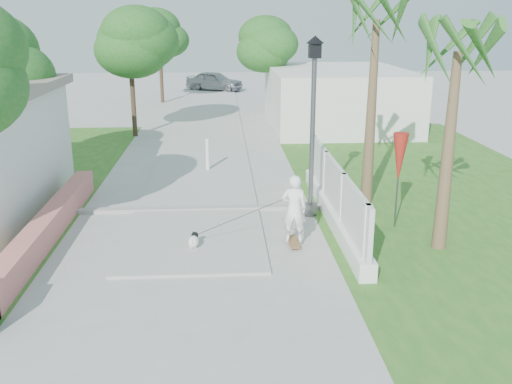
{
  "coord_description": "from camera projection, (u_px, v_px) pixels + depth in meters",
  "views": [
    {
      "loc": [
        0.68,
        -8.17,
        4.85
      ],
      "look_at": [
        1.42,
        4.0,
        1.1
      ],
      "focal_mm": 40.0,
      "sensor_mm": 36.0,
      "label": 1
    }
  ],
  "objects": [
    {
      "name": "grass_right",
      "position": [
        432.0,
        185.0,
        17.22
      ],
      "size": [
        8.0,
        20.0,
        0.01
      ],
      "primitive_type": "cube",
      "color": "#306820",
      "rests_on": "ground"
    },
    {
      "name": "street_lamp",
      "position": [
        313.0,
        121.0,
        13.88
      ],
      "size": [
        0.44,
        0.44,
        4.44
      ],
      "color": "#59595E",
      "rests_on": "ground"
    },
    {
      "name": "lattice_fence",
      "position": [
        334.0,
        200.0,
        13.99
      ],
      "size": [
        0.35,
        7.0,
        1.5
      ],
      "color": "white",
      "rests_on": "ground"
    },
    {
      "name": "ground",
      "position": [
        183.0,
        332.0,
        9.18
      ],
      "size": [
        90.0,
        90.0,
        0.0
      ],
      "primitive_type": "plane",
      "color": "#B7B7B2",
      "rests_on": "ground"
    },
    {
      "name": "palm_far",
      "position": [
        376.0,
        32.0,
        14.33
      ],
      "size": [
        1.8,
        1.8,
        5.3
      ],
      "color": "brown",
      "rests_on": "ground"
    },
    {
      "name": "skateboarder",
      "position": [
        290.0,
        210.0,
        12.41
      ],
      "size": [
        2.49,
        0.81,
        1.61
      ],
      "rotation": [
        0.0,
        0.0,
        3.03
      ],
      "color": "olive",
      "rests_on": "ground"
    },
    {
      "name": "path_strip",
      "position": [
        208.0,
        119.0,
        28.25
      ],
      "size": [
        3.2,
        36.0,
        0.06
      ],
      "primitive_type": "cube",
      "color": "#B7B7B2",
      "rests_on": "ground"
    },
    {
      "name": "tree_path_far",
      "position": [
        160.0,
        36.0,
        32.68
      ],
      "size": [
        3.2,
        3.2,
        5.17
      ],
      "color": "#4C3826",
      "rests_on": "ground"
    },
    {
      "name": "dog",
      "position": [
        194.0,
        241.0,
        12.39
      ],
      "size": [
        0.28,
        0.52,
        0.36
      ],
      "rotation": [
        0.0,
        0.0,
        -0.12
      ],
      "color": "white",
      "rests_on": "ground"
    },
    {
      "name": "tree_left_mid",
      "position": [
        0.0,
        68.0,
        15.92
      ],
      "size": [
        3.2,
        3.2,
        4.85
      ],
      "color": "#4C3826",
      "rests_on": "ground"
    },
    {
      "name": "curb",
      "position": [
        197.0,
        209.0,
        14.89
      ],
      "size": [
        6.5,
        0.25,
        0.1
      ],
      "primitive_type": "cube",
      "color": "#999993",
      "rests_on": "ground"
    },
    {
      "name": "tree_path_left",
      "position": [
        130.0,
        43.0,
        23.13
      ],
      "size": [
        3.4,
        3.4,
        5.23
      ],
      "color": "#4C3826",
      "rests_on": "ground"
    },
    {
      "name": "parked_car",
      "position": [
        214.0,
        81.0,
        38.93
      ],
      "size": [
        4.18,
        3.02,
        1.32
      ],
      "primitive_type": "imported",
      "rotation": [
        0.0,
        0.0,
        1.14
      ],
      "color": "#ABAEB3",
      "rests_on": "ground"
    },
    {
      "name": "tree_path_right",
      "position": [
        273.0,
        46.0,
        27.4
      ],
      "size": [
        3.0,
        3.0,
        4.79
      ],
      "color": "#4C3826",
      "rests_on": "ground"
    },
    {
      "name": "pink_wall",
      "position": [
        39.0,
        237.0,
        12.29
      ],
      "size": [
        0.45,
        8.2,
        0.8
      ],
      "color": "#BD7061",
      "rests_on": "ground"
    },
    {
      "name": "building_right",
      "position": [
        336.0,
        97.0,
        26.32
      ],
      "size": [
        6.0,
        8.0,
        2.6
      ],
      "primitive_type": "cube",
      "color": "silver",
      "rests_on": "ground"
    },
    {
      "name": "palm_near",
      "position": [
        457.0,
        64.0,
        11.38
      ],
      "size": [
        1.8,
        1.8,
        4.7
      ],
      "color": "brown",
      "rests_on": "ground"
    },
    {
      "name": "bollard",
      "position": [
        207.0,
        154.0,
        18.56
      ],
      "size": [
        0.14,
        0.14,
        1.09
      ],
      "color": "white",
      "rests_on": "ground"
    },
    {
      "name": "patio_umbrella",
      "position": [
        399.0,
        159.0,
        13.26
      ],
      "size": [
        0.36,
        0.36,
        2.3
      ],
      "color": "#59595E",
      "rests_on": "ground"
    }
  ]
}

